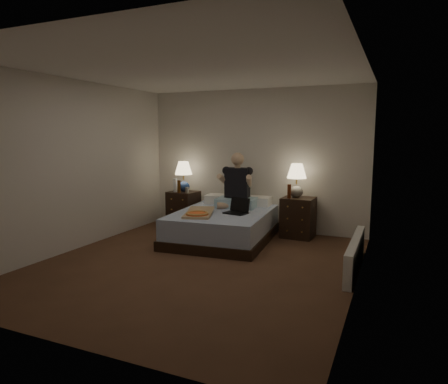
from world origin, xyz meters
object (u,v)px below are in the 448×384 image
at_px(person, 237,180).
at_px(water_bottle, 175,185).
at_px(beer_bottle_right, 289,191).
at_px(laptop, 236,206).
at_px(soda_can, 187,190).
at_px(radiator, 355,254).
at_px(nightstand_left, 184,209).
at_px(pizza_box, 197,214).
at_px(lamp_left, 184,177).
at_px(bed, 223,226).
at_px(nightstand_right, 298,217).
at_px(lamp_right, 297,181).
at_px(beer_bottle_left, 179,187).

bearing_deg(person, water_bottle, 169.87).
xyz_separation_m(beer_bottle_right, laptop, (-0.68, -0.65, -0.19)).
relative_size(soda_can, radiator, 0.06).
distance_m(nightstand_left, soda_can, 0.41).
bearing_deg(pizza_box, radiator, -20.56).
bearing_deg(soda_can, lamp_left, 139.23).
relative_size(laptop, pizza_box, 0.45).
bearing_deg(water_bottle, soda_can, 3.69).
bearing_deg(laptop, beer_bottle_right, 55.73).
height_order(bed, beer_bottle_right, beer_bottle_right).
xyz_separation_m(nightstand_right, pizza_box, (-1.25, -1.23, 0.18)).
height_order(lamp_right, beer_bottle_right, lamp_right).
xyz_separation_m(bed, radiator, (2.11, -0.68, -0.04)).
relative_size(soda_can, beer_bottle_right, 0.43).
bearing_deg(nightstand_left, pizza_box, -47.44).
height_order(nightstand_left, beer_bottle_right, beer_bottle_right).
distance_m(lamp_left, beer_bottle_right, 2.04).
distance_m(water_bottle, person, 1.28).
xyz_separation_m(nightstand_left, beer_bottle_left, (0.01, -0.18, 0.44)).
bearing_deg(lamp_right, nightstand_right, -18.32).
relative_size(bed, lamp_left, 3.39).
bearing_deg(pizza_box, beer_bottle_right, 26.58).
bearing_deg(pizza_box, laptop, 28.28).
height_order(person, laptop, person).
distance_m(bed, beer_bottle_right, 1.21).
relative_size(bed, nightstand_left, 2.91).
height_order(bed, lamp_right, lamp_right).
relative_size(lamp_right, laptop, 1.65).
bearing_deg(laptop, nightstand_right, 55.91).
xyz_separation_m(lamp_left, radiator, (3.21, -1.32, -0.73)).
xyz_separation_m(water_bottle, pizza_box, (1.02, -1.10, -0.26)).
distance_m(water_bottle, soda_can, 0.25).
height_order(nightstand_right, person, person).
distance_m(beer_bottle_left, beer_bottle_right, 2.03).
height_order(lamp_left, radiator, lamp_left).
xyz_separation_m(bed, nightstand_right, (1.07, 0.66, 0.10)).
height_order(lamp_left, beer_bottle_left, lamp_left).
xyz_separation_m(person, pizza_box, (-0.24, -0.98, -0.42)).
xyz_separation_m(nightstand_right, beer_bottle_right, (-0.13, -0.13, 0.45)).
bearing_deg(beer_bottle_right, nightstand_left, 177.02).
bearing_deg(laptop, lamp_right, 58.14).
distance_m(lamp_left, laptop, 1.59).
distance_m(nightstand_right, lamp_right, 0.62).
bearing_deg(person, pizza_box, -108.88).
relative_size(nightstand_left, water_bottle, 2.61).
xyz_separation_m(water_bottle, laptop, (1.46, -0.64, -0.18)).
height_order(nightstand_right, lamp_left, lamp_left).
relative_size(water_bottle, beer_bottle_left, 1.09).
height_order(water_bottle, soda_can, water_bottle).
bearing_deg(beer_bottle_left, soda_can, 35.05).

